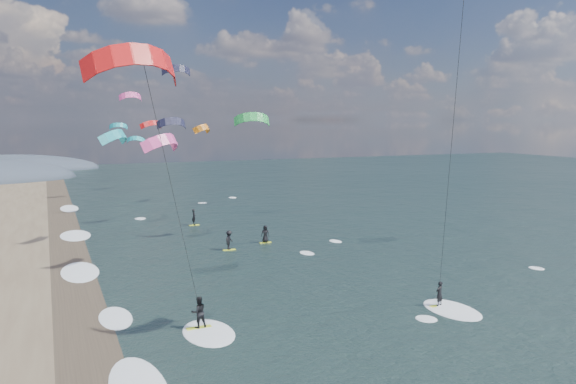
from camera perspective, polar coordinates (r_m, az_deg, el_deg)
name	(u,v)px	position (r m, az deg, el deg)	size (l,w,h in m)	color
wet_sand_strip	(89,357)	(28.83, -19.57, -15.56)	(3.00, 240.00, 0.00)	#382D23
kitesurfer_near_a	(462,57)	(28.03, 17.29, 13.00)	(7.41, 8.19, 18.89)	#D4E828
kitesurfer_near_b	(166,158)	(24.41, -12.33, 3.40)	(7.09, 8.55, 14.47)	#D4E828
far_kitesurfers	(231,233)	(51.19, -5.83, -4.17)	(5.00, 13.29, 1.74)	#D4E828
bg_kite_field	(158,120)	(71.73, -13.04, 7.17)	(16.59, 68.10, 10.17)	#D83F8C
shoreline_surf	(106,321)	(33.33, -18.04, -12.33)	(2.40, 79.40, 0.11)	white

